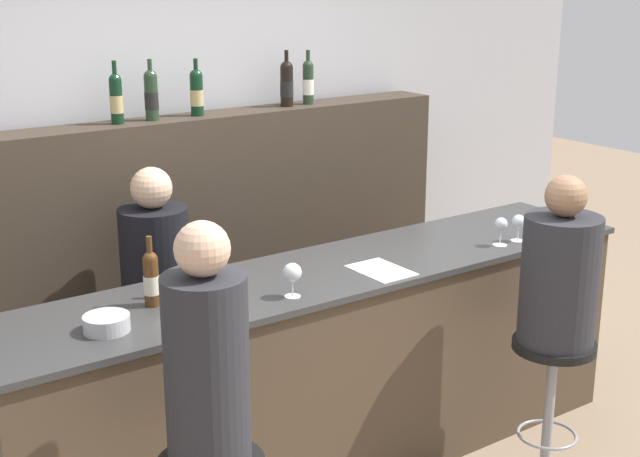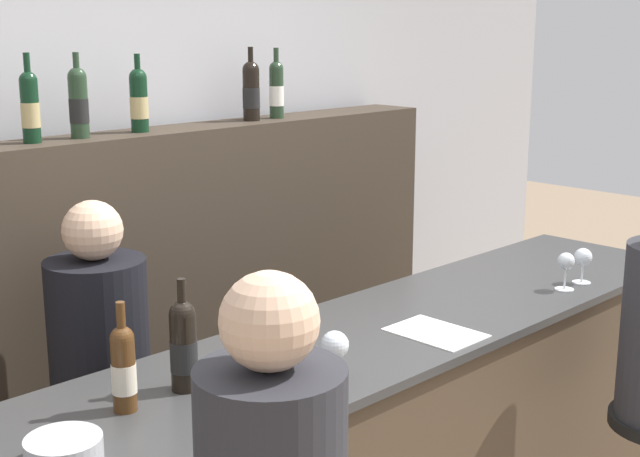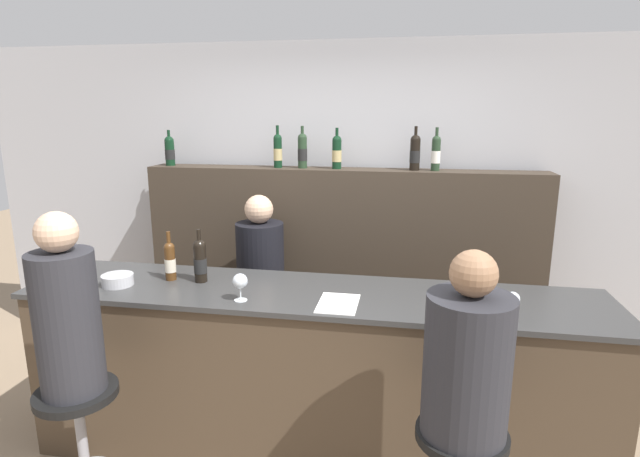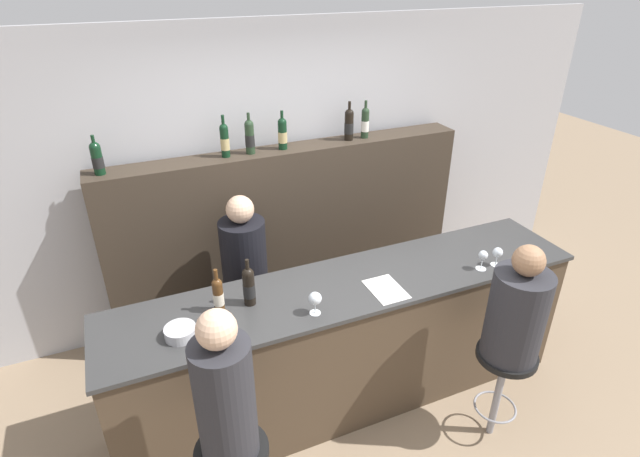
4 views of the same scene
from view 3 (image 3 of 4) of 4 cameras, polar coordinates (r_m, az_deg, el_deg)
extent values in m
cube|color=#B2B2B7|center=(4.17, 2.85, 2.84)|extent=(6.40, 0.05, 2.60)
cube|color=#473828|center=(3.09, -0.93, -16.62)|extent=(3.28, 0.64, 1.02)
cube|color=#333333|center=(2.87, -0.97, -7.50)|extent=(3.32, 0.68, 0.03)
cube|color=#382D23|center=(4.07, 2.36, -4.54)|extent=(3.12, 0.28, 1.62)
cylinder|color=#4C2D14|center=(3.16, -16.75, -3.87)|extent=(0.06, 0.06, 0.20)
cylinder|color=beige|center=(3.17, -16.73, -4.05)|extent=(0.07, 0.07, 0.08)
sphere|color=#4C2D14|center=(3.14, -16.87, -2.10)|extent=(0.06, 0.06, 0.06)
cylinder|color=#4C2D14|center=(3.12, -16.94, -1.11)|extent=(0.02, 0.02, 0.09)
cylinder|color=black|center=(3.08, -13.52, -3.94)|extent=(0.07, 0.07, 0.22)
cylinder|color=black|center=(3.08, -13.51, -4.14)|extent=(0.08, 0.08, 0.09)
sphere|color=black|center=(3.05, -13.64, -1.94)|extent=(0.07, 0.07, 0.07)
cylinder|color=black|center=(3.03, -13.69, -0.88)|extent=(0.02, 0.02, 0.09)
cylinder|color=black|center=(4.32, -16.78, 8.24)|extent=(0.08, 0.08, 0.20)
cylinder|color=black|center=(4.32, -16.77, 8.11)|extent=(0.08, 0.08, 0.08)
sphere|color=black|center=(4.32, -16.87, 9.56)|extent=(0.08, 0.08, 0.08)
cylinder|color=black|center=(4.31, -16.91, 10.24)|extent=(0.02, 0.02, 0.07)
cylinder|color=black|center=(3.99, -4.84, 8.59)|extent=(0.07, 0.07, 0.23)
cylinder|color=tan|center=(3.99, -4.84, 8.43)|extent=(0.07, 0.07, 0.09)
sphere|color=black|center=(3.99, -4.87, 10.23)|extent=(0.07, 0.07, 0.07)
cylinder|color=black|center=(3.98, -4.89, 11.04)|extent=(0.02, 0.02, 0.09)
cylinder|color=#233823|center=(3.95, -2.02, 8.61)|extent=(0.07, 0.07, 0.23)
cylinder|color=black|center=(3.95, -2.02, 8.44)|extent=(0.07, 0.07, 0.09)
sphere|color=#233823|center=(3.94, -2.03, 10.30)|extent=(0.07, 0.07, 0.07)
cylinder|color=#233823|center=(3.94, -2.04, 11.07)|extent=(0.02, 0.02, 0.08)
cylinder|color=black|center=(3.90, 1.93, 8.44)|extent=(0.07, 0.07, 0.22)
cylinder|color=tan|center=(3.90, 1.93, 8.28)|extent=(0.07, 0.07, 0.09)
sphere|color=black|center=(3.89, 1.94, 10.05)|extent=(0.07, 0.07, 0.07)
cylinder|color=black|center=(3.89, 1.95, 10.85)|extent=(0.02, 0.02, 0.08)
cylinder|color=black|center=(3.86, 10.80, 8.23)|extent=(0.08, 0.08, 0.23)
cylinder|color=black|center=(3.86, 10.79, 8.06)|extent=(0.08, 0.08, 0.09)
sphere|color=black|center=(3.85, 10.87, 9.91)|extent=(0.08, 0.08, 0.08)
cylinder|color=black|center=(3.85, 10.91, 10.78)|extent=(0.02, 0.02, 0.09)
cylinder|color=#233823|center=(3.86, 13.09, 8.13)|extent=(0.07, 0.07, 0.23)
cylinder|color=white|center=(3.86, 13.08, 7.97)|extent=(0.07, 0.07, 0.09)
sphere|color=#233823|center=(3.85, 13.18, 9.82)|extent=(0.07, 0.07, 0.07)
cylinder|color=#233823|center=(3.85, 13.22, 10.61)|extent=(0.02, 0.02, 0.08)
cylinder|color=silver|center=(2.77, -9.05, -8.09)|extent=(0.07, 0.07, 0.00)
cylinder|color=silver|center=(2.76, -9.07, -7.37)|extent=(0.01, 0.01, 0.07)
sphere|color=silver|center=(2.73, -9.13, -5.95)|extent=(0.08, 0.08, 0.08)
cylinder|color=silver|center=(2.66, 18.18, -9.55)|extent=(0.07, 0.07, 0.00)
cylinder|color=silver|center=(2.64, 18.24, -8.70)|extent=(0.01, 0.01, 0.08)
sphere|color=silver|center=(2.62, 18.35, -7.28)|extent=(0.07, 0.07, 0.07)
cylinder|color=silver|center=(2.68, 20.96, -9.59)|extent=(0.07, 0.07, 0.00)
cylinder|color=silver|center=(2.66, 21.03, -8.85)|extent=(0.01, 0.01, 0.07)
sphere|color=silver|center=(2.64, 21.15, -7.51)|extent=(0.07, 0.07, 0.07)
cylinder|color=#B7B7BC|center=(3.19, -22.12, -5.47)|extent=(0.18, 0.18, 0.06)
cube|color=white|center=(2.69, 2.08, -8.56)|extent=(0.21, 0.30, 0.00)
cylinder|color=black|center=(2.82, -26.08, -16.56)|extent=(0.39, 0.39, 0.04)
cylinder|color=#28282D|center=(2.67, -26.88, -9.64)|extent=(0.29, 0.29, 0.69)
sphere|color=#D8AD8C|center=(2.54, -27.91, -0.36)|extent=(0.19, 0.19, 0.19)
cylinder|color=black|center=(2.37, 15.89, -21.77)|extent=(0.39, 0.39, 0.04)
cylinder|color=#28282D|center=(2.20, 16.43, -14.84)|extent=(0.36, 0.36, 0.61)
sphere|color=#936B4C|center=(2.05, 17.15, -4.94)|extent=(0.19, 0.19, 0.19)
cylinder|color=black|center=(3.83, -6.69, -8.61)|extent=(0.35, 0.35, 1.26)
sphere|color=#D8AD8C|center=(3.63, -7.00, 2.21)|extent=(0.21, 0.21, 0.21)
camera|label=1|loc=(2.93, -92.44, 6.73)|focal=50.00mm
camera|label=2|loc=(2.70, -63.97, 6.17)|focal=50.00mm
camera|label=4|loc=(2.04, -81.63, 29.13)|focal=28.00mm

